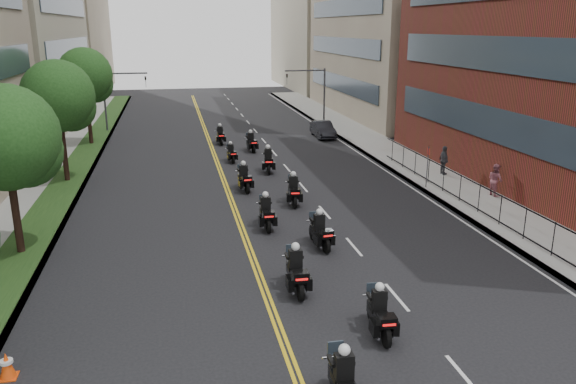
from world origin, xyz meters
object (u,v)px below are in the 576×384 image
object	(u,v)px
motorcycle_5	(294,191)
motorcycle_10	(220,136)
motorcycle_7	(268,161)
motorcycle_2	(296,272)
motorcycle_3	(320,232)
pedestrian_b	(495,180)
parked_sedan	(323,129)
motorcycle_6	(244,179)
motorcycle_8	(231,154)
traffic_cone	(7,365)
motorcycle_1	(380,315)
pedestrian_c	(444,160)
motorcycle_4	(266,214)
motorcycle_9	(251,143)

from	to	relation	value
motorcycle_5	motorcycle_10	world-z (taller)	motorcycle_5
motorcycle_7	motorcycle_2	bearing A→B (deg)	-89.51
motorcycle_5	motorcycle_3	bearing A→B (deg)	-85.03
motorcycle_10	pedestrian_b	bearing A→B (deg)	-53.97
motorcycle_3	pedestrian_b	world-z (taller)	pedestrian_b
motorcycle_3	motorcycle_10	world-z (taller)	motorcycle_3
motorcycle_10	parked_sedan	world-z (taller)	motorcycle_10
motorcycle_6	motorcycle_8	bearing A→B (deg)	84.42
motorcycle_7	traffic_cone	xyz separation A→B (m)	(-11.15, -21.57, -0.35)
motorcycle_8	pedestrian_b	distance (m)	18.41
motorcycle_2	motorcycle_7	distance (m)	18.02
motorcycle_1	pedestrian_c	world-z (taller)	pedestrian_c
motorcycle_1	motorcycle_7	distance (m)	21.47
motorcycle_1	pedestrian_c	bearing A→B (deg)	62.02
motorcycle_3	motorcycle_4	size ratio (longest dim) A/B	0.97
motorcycle_1	motorcycle_2	distance (m)	4.06
motorcycle_1	motorcycle_8	distance (m)	25.01
pedestrian_b	motorcycle_7	bearing A→B (deg)	47.76
motorcycle_1	traffic_cone	xyz separation A→B (m)	(-11.07, -0.10, -0.30)
traffic_cone	parked_sedan	bearing A→B (deg)	61.25
parked_sedan	pedestrian_c	size ratio (longest dim) A/B	2.28
motorcycle_5	traffic_cone	world-z (taller)	motorcycle_5
motorcycle_3	motorcycle_7	size ratio (longest dim) A/B	0.95
motorcycle_2	motorcycle_10	size ratio (longest dim) A/B	1.08
motorcycle_9	traffic_cone	world-z (taller)	motorcycle_9
motorcycle_6	pedestrian_b	distance (m)	14.64
motorcycle_4	motorcycle_6	xyz separation A→B (m)	(-0.20, 6.77, -0.00)
motorcycle_3	pedestrian_c	bearing A→B (deg)	37.06
motorcycle_6	pedestrian_c	xyz separation A→B (m)	(13.28, 0.60, 0.38)
motorcycle_3	motorcycle_6	bearing A→B (deg)	96.62
motorcycle_1	parked_sedan	xyz separation A→B (m)	(7.00, 32.84, 0.02)
motorcycle_8	pedestrian_c	world-z (taller)	pedestrian_c
pedestrian_b	motorcycle_3	bearing A→B (deg)	108.00
motorcycle_3	parked_sedan	world-z (taller)	motorcycle_3
motorcycle_8	motorcycle_2	bearing A→B (deg)	-95.75
motorcycle_4	pedestrian_c	bearing A→B (deg)	30.61
motorcycle_7	pedestrian_b	size ratio (longest dim) A/B	1.37
motorcycle_8	motorcycle_10	size ratio (longest dim) A/B	0.88
pedestrian_c	motorcycle_10	bearing A→B (deg)	45.59
motorcycle_9	pedestrian_b	bearing A→B (deg)	-58.20
motorcycle_6	motorcycle_10	size ratio (longest dim) A/B	1.05
motorcycle_4	parked_sedan	distance (m)	23.98
motorcycle_1	motorcycle_9	distance (m)	28.22
motorcycle_9	traffic_cone	bearing A→B (deg)	-117.32
motorcycle_2	motorcycle_5	bearing A→B (deg)	79.65
motorcycle_5	pedestrian_c	distance (m)	11.62
pedestrian_c	pedestrian_b	bearing A→B (deg)	-171.29
motorcycle_3	motorcycle_4	world-z (taller)	motorcycle_4
motorcycle_6	pedestrian_c	distance (m)	13.30
motorcycle_6	motorcycle_7	xyz separation A→B (m)	(2.18, 4.13, 0.03)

